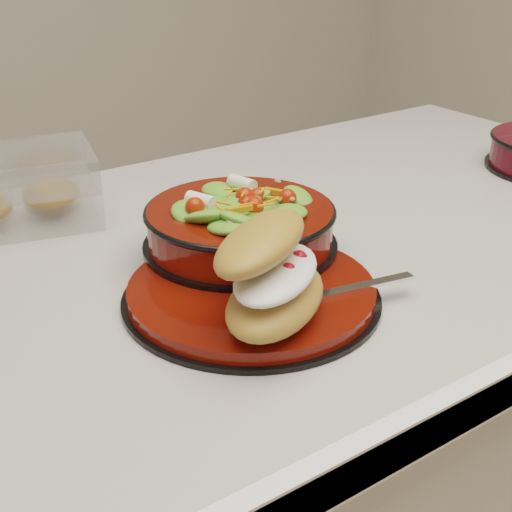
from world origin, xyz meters
TOP-DOWN VIEW (x-y plane):
  - island_counter at (0.00, -0.00)m, footprint 1.24×0.74m
  - dinner_plate at (-0.19, -0.12)m, footprint 0.28×0.28m
  - salad_bowl at (-0.15, -0.04)m, footprint 0.23×0.23m
  - croissant at (-0.21, -0.19)m, footprint 0.18×0.17m
  - fork at (-0.13, -0.19)m, footprint 0.17×0.05m
  - pastry_box at (-0.33, 0.24)m, footprint 0.24×0.20m

SIDE VIEW (x-z plane):
  - island_counter at x=0.00m, z-range 0.00..0.91m
  - dinner_plate at x=-0.19m, z-range 0.90..0.92m
  - fork at x=-0.13m, z-range 0.92..0.92m
  - pastry_box at x=-0.33m, z-range 0.90..0.99m
  - salad_bowl at x=-0.15m, z-range 0.91..1.00m
  - croissant at x=-0.21m, z-range 0.92..1.01m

